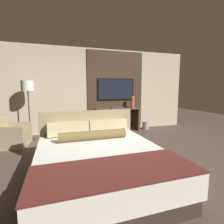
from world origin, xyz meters
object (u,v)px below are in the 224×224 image
(desk, at_px, (117,116))
(tv, at_px, (116,89))
(vase_tall, at_px, (133,102))
(floor_lamp, at_px, (28,91))
(waste_bin, at_px, (145,125))
(armchair_by_window, at_px, (11,136))
(desk_chair, at_px, (119,118))
(bed, at_px, (100,162))

(desk, distance_m, tv, 0.94)
(vase_tall, bearing_deg, floor_lamp, -176.82)
(desk, xyz_separation_m, waste_bin, (1.05, -0.08, -0.38))
(waste_bin, bearing_deg, floor_lamp, -177.71)
(tv, bearing_deg, armchair_by_window, -163.97)
(desk_chair, relative_size, waste_bin, 3.13)
(bed, xyz_separation_m, desk, (1.40, 3.07, 0.21))
(floor_lamp, bearing_deg, bed, -64.38)
(tv, bearing_deg, vase_tall, -23.14)
(desk_chair, bearing_deg, floor_lamp, 168.86)
(bed, xyz_separation_m, vase_tall, (1.95, 3.01, 0.69))
(desk, bearing_deg, armchair_by_window, -167.03)
(desk, bearing_deg, vase_tall, -5.50)
(tv, distance_m, desk_chair, 1.14)
(desk, distance_m, armchair_by_window, 3.24)
(desk, xyz_separation_m, tv, (0.00, 0.18, 0.92))
(desk_chair, xyz_separation_m, floor_lamp, (-2.66, 0.23, 0.90))
(desk, height_order, armchair_by_window, desk)
(bed, relative_size, waste_bin, 8.08)
(desk, height_order, desk_chair, desk_chair)
(floor_lamp, distance_m, vase_tall, 3.34)
(tv, height_order, vase_tall, tv)
(floor_lamp, bearing_deg, waste_bin, 2.29)
(bed, relative_size, desk, 1.49)
(desk_chair, bearing_deg, bed, -122.72)
(tv, distance_m, waste_bin, 1.70)
(bed, bearing_deg, tv, 66.61)
(armchair_by_window, xyz_separation_m, floor_lamp, (0.39, 0.49, 1.14))
(armchair_by_window, distance_m, floor_lamp, 1.30)
(desk_chair, distance_m, armchair_by_window, 3.07)
(desk_chair, bearing_deg, desk, 71.56)
(desk, distance_m, floor_lamp, 2.91)
(desk_chair, bearing_deg, vase_tall, 26.79)
(bed, height_order, floor_lamp, floor_lamp)
(tv, height_order, floor_lamp, tv)
(waste_bin, bearing_deg, desk, 175.48)
(desk, xyz_separation_m, armchair_by_window, (-3.15, -0.72, -0.25))
(bed, bearing_deg, vase_tall, 57.15)
(desk, distance_m, vase_tall, 0.73)
(bed, distance_m, vase_tall, 3.66)
(desk_chair, height_order, armchair_by_window, desk_chair)
(armchair_by_window, relative_size, waste_bin, 3.10)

